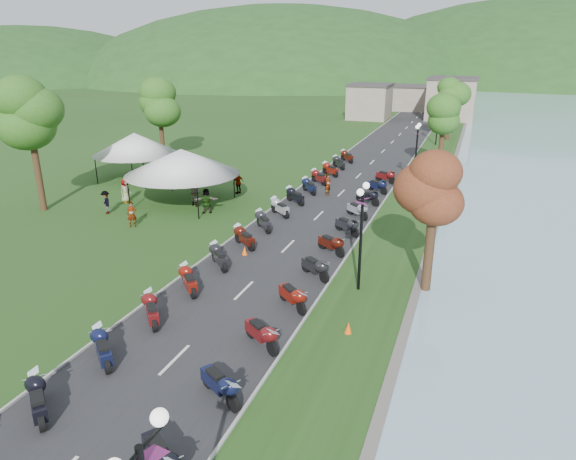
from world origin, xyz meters
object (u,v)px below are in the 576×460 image
(pedestrian_a, at_px, (133,227))
(pedestrian_c, at_px, (107,213))
(vendor_tent_main, at_px, (183,177))
(pedestrian_b, at_px, (196,205))

(pedestrian_a, distance_m, pedestrian_c, 3.73)
(vendor_tent_main, xyz_separation_m, pedestrian_a, (-0.42, -5.55, -2.00))
(vendor_tent_main, distance_m, pedestrian_a, 5.91)
(pedestrian_b, distance_m, pedestrian_c, 6.05)
(vendor_tent_main, xyz_separation_m, pedestrian_b, (0.96, -0.08, -2.00))
(pedestrian_a, height_order, pedestrian_b, pedestrian_b)
(vendor_tent_main, bearing_deg, pedestrian_c, -134.16)
(vendor_tent_main, height_order, pedestrian_c, vendor_tent_main)
(pedestrian_a, bearing_deg, pedestrian_b, 44.03)
(pedestrian_a, bearing_deg, pedestrian_c, 121.44)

